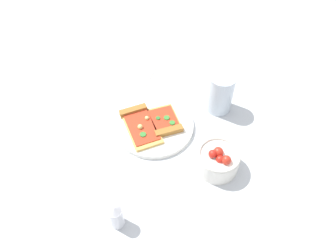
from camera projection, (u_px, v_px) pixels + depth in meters
ground_plane at (160, 125)px, 0.93m from camera, size 2.40×2.40×0.00m
plate at (154, 126)px, 0.92m from camera, size 0.23×0.23×0.01m
pizza_slice_near at (140, 123)px, 0.90m from camera, size 0.17×0.17×0.02m
pizza_slice_far at (165, 123)px, 0.91m from camera, size 0.13×0.14×0.02m
salad_bowl at (218, 160)px, 0.80m from camera, size 0.11×0.11×0.08m
soda_glass at (220, 94)px, 0.93m from camera, size 0.08×0.08×0.13m
paper_napkin at (132, 72)px, 1.08m from camera, size 0.16×0.16×0.00m
pepper_shaker at (116, 216)px, 0.70m from camera, size 0.03×0.03×0.08m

